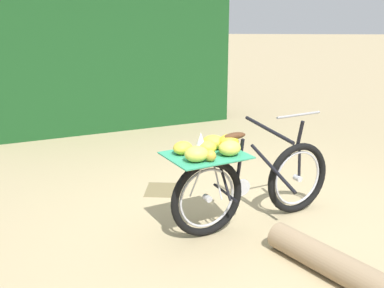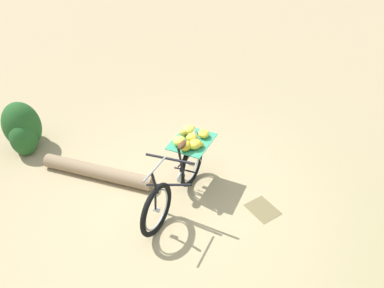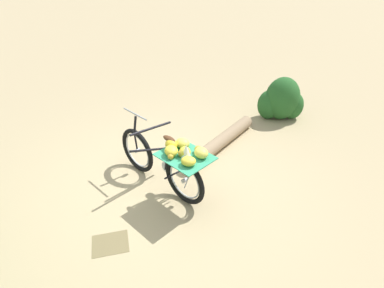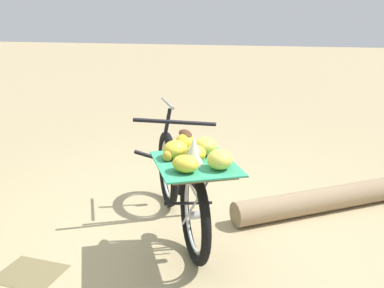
{
  "view_description": "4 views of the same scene",
  "coord_description": "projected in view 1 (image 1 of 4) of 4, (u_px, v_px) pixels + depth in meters",
  "views": [
    {
      "loc": [
        4.17,
        -0.29,
        2.04
      ],
      "look_at": [
        0.14,
        -0.5,
        0.83
      ],
      "focal_mm": 43.83,
      "sensor_mm": 36.0,
      "label": 1
    },
    {
      "loc": [
        -3.02,
        1.76,
        3.5
      ],
      "look_at": [
        0.23,
        -0.34,
        0.77
      ],
      "focal_mm": 30.65,
      "sensor_mm": 36.0,
      "label": 2
    },
    {
      "loc": [
        -0.47,
        -3.79,
        3.19
      ],
      "look_at": [
        0.4,
        -0.28,
        0.89
      ],
      "focal_mm": 30.72,
      "sensor_mm": 36.0,
      "label": 3
    },
    {
      "loc": [
        1.13,
        -3.06,
        1.73
      ],
      "look_at": [
        0.25,
        -0.32,
        0.9
      ],
      "focal_mm": 39.58,
      "sensor_mm": 36.0,
      "label": 4
    }
  ],
  "objects": [
    {
      "name": "ground_plane",
      "position": [
        244.0,
        222.0,
        4.56
      ],
      "size": [
        60.0,
        60.0,
        0.0
      ],
      "primitive_type": "plane",
      "color": "tan"
    },
    {
      "name": "bicycle",
      "position": [
        242.0,
        175.0,
        4.33
      ],
      "size": [
        1.19,
        1.67,
        1.03
      ],
      "rotation": [
        0.0,
        0.0,
        2.12
      ],
      "color": "black",
      "rests_on": "ground_plane"
    },
    {
      "name": "leaf_litter_patch",
      "position": [
        162.0,
        190.0,
        5.36
      ],
      "size": [
        0.44,
        0.36,
        0.01
      ],
      "primitive_type": "cube",
      "color": "olive",
      "rests_on": "ground_plane"
    },
    {
      "name": "fallen_log",
      "position": [
        373.0,
        285.0,
        3.34
      ],
      "size": [
        1.63,
        1.37,
        0.23
      ],
      "primitive_type": "cylinder",
      "rotation": [
        0.0,
        1.57,
        0.68
      ],
      "color": "#937A5B",
      "rests_on": "ground_plane"
    },
    {
      "name": "foliage_hedge",
      "position": [
        103.0,
        32.0,
        7.72
      ],
      "size": [
        2.76,
        4.16,
        3.18
      ],
      "primitive_type": "cube",
      "rotation": [
        0.0,
        0.0,
        5.2
      ],
      "color": "#19471E",
      "rests_on": "ground_plane"
    }
  ]
}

